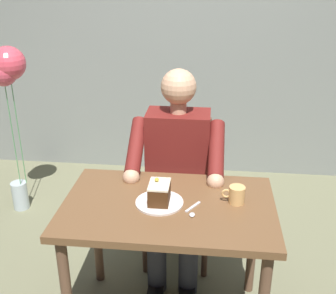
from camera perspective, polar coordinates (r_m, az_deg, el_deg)
The scene contains 8 objects.
dining_table at distance 2.05m, azimuth 0.05°, elevation -10.07°, with size 1.01×0.64×0.71m.
chair at distance 2.64m, azimuth 1.49°, elevation -5.00°, with size 0.42×0.42×0.89m.
seated_person at distance 2.42m, azimuth 1.18°, elevation -3.76°, with size 0.53×0.58×1.24m.
dessert_plate at distance 2.00m, azimuth -1.17°, elevation -7.55°, with size 0.23×0.23×0.01m, color silver.
cake_slice at distance 1.97m, azimuth -1.19°, elevation -6.22°, with size 0.10×0.13×0.12m.
coffee_cup at distance 2.01m, azimuth 9.31°, elevation -6.39°, with size 0.11×0.08×0.08m.
dessert_spoon at distance 1.94m, azimuth 3.35°, elevation -8.70°, with size 0.07×0.14×0.01m.
balloon_display at distance 3.13m, azimuth -20.92°, elevation 7.78°, with size 0.25×0.25×1.25m.
Camera 1 is at (-0.18, 1.70, 1.75)m, focal length 44.74 mm.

